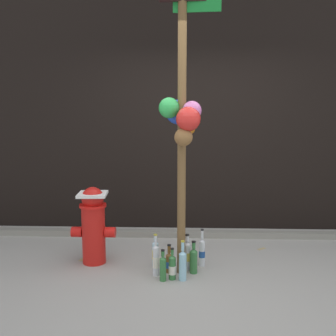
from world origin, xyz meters
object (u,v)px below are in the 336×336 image
Objects in this scene: bottle_8 at (172,267)px; fire_hydrant at (93,224)px; bottle_5 at (194,260)px; bottle_6 at (202,252)px; memorial_post at (182,101)px; bottle_4 at (155,253)px; bottle_7 at (187,255)px; bottle_0 at (156,260)px; bottle_2 at (163,268)px; bottle_1 at (169,262)px; bottle_3 at (183,264)px.

fire_hydrant is at bearing 155.09° from bottle_8.
bottle_5 is 0.27m from bottle_8.
bottle_6 reaches higher than bottle_5.
memorial_post reaches higher than bottle_4.
bottle_7 is (0.06, 0.05, -1.59)m from memorial_post.
bottle_5 is at bearing -47.25° from bottle_7.
fire_hydrant reaches higher than bottle_7.
bottle_5 is at bearing 11.09° from bottle_0.
bottle_2 is at bearing -75.08° from bottle_4.
bottle_5 is (0.25, -0.00, 0.03)m from bottle_1.
bottle_0 is at bearing -84.75° from bottle_4.
bottle_3 is 0.21m from bottle_5.
bottle_1 is 0.17m from bottle_8.
bottle_2 is at bearing -156.66° from bottle_8.
bottle_5 is at bearing 36.60° from bottle_8.
bottle_6 is at bearing 48.69° from bottle_8.
memorial_post is 7.01× the size of bottle_0.
bottle_0 is 0.19m from bottle_8.
bottle_2 is at bearing -58.34° from bottle_0.
bottle_6 is at bearing 29.28° from bottle_0.
fire_hydrant is 0.95m from bottle_2.
fire_hydrant is (-0.96, 0.23, -1.31)m from memorial_post.
bottle_0 is at bearing -168.91° from bottle_5.
bottle_3 is 0.25m from bottle_7.
bottle_0 reaches higher than bottle_6.
bottle_1 is (0.83, -0.24, -0.33)m from fire_hydrant.
bottle_8 is (-0.09, -0.18, -1.63)m from memorial_post.
bottle_5 is at bearing -7.93° from memorial_post.
bottle_2 reaches higher than bottle_1.
bottle_0 reaches higher than bottle_2.
bottle_1 is at bearing -151.03° from bottle_6.
bottle_0 is at bearing 121.66° from bottle_2.
bottle_6 is (1.18, -0.05, -0.28)m from fire_hydrant.
bottle_1 is 0.20m from bottle_7.
bottle_0 reaches higher than bottle_7.
memorial_post is 1.64m from bottle_8.
bottle_2 is 0.56m from bottle_6.
memorial_post reaches higher than bottle_7.
bottle_0 reaches higher than bottle_8.
bottle_6 reaches higher than bottle_8.
bottle_6 is at bearing -2.50° from fire_hydrant.
memorial_post is 1.62m from bottle_5.
memorial_post is 7.83× the size of bottle_7.
bottle_1 is 0.78× the size of bottle_7.
bottle_8 is at bearing -24.91° from fire_hydrant.
bottle_0 reaches higher than bottle_5.
bottle_0 is 0.25m from bottle_4.
bottle_0 is 0.16m from bottle_1.
bottle_8 is at bearing -143.40° from bottle_5.
bottle_3 is at bearing -86.00° from memorial_post.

